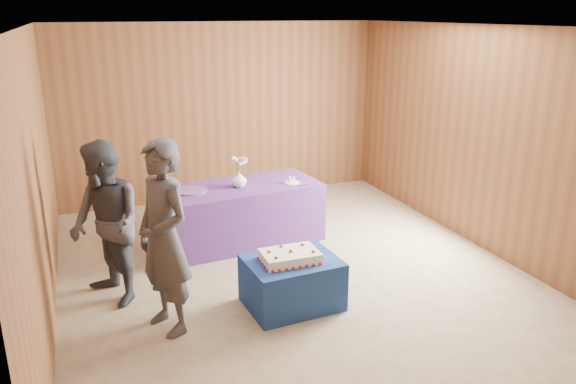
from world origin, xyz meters
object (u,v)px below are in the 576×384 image
cake_table (292,282)px  serving_table (240,214)px  guest_left (164,238)px  vase (239,179)px  sheet_cake (290,256)px  guest_right (106,224)px

cake_table → serving_table: bearing=86.8°
cake_table → guest_left: size_ratio=0.50×
vase → serving_table: bearing=68.0°
serving_table → sheet_cake: (-0.02, -1.80, 0.18)m
cake_table → sheet_cake: (-0.03, -0.02, 0.30)m
guest_left → guest_right: 0.87m
sheet_cake → vase: bearing=90.5°
sheet_cake → guest_right: size_ratio=0.35×
vase → guest_left: 2.11m
cake_table → vase: (-0.03, 1.75, 0.60)m
sheet_cake → guest_left: (-1.20, 0.03, 0.36)m
serving_table → vase: (-0.01, -0.03, 0.47)m
cake_table → guest_left: (-1.23, 0.01, 0.66)m
sheet_cake → guest_right: (-1.65, 0.77, 0.28)m
guest_left → serving_table: bearing=122.8°
cake_table → guest_left: 1.39m
cake_table → sheet_cake: size_ratio=1.53×
vase → guest_right: bearing=-148.8°
vase → guest_right: (-1.65, -1.00, -0.01)m
cake_table → guest_left: guest_left is taller
serving_table → sheet_cake: serving_table is taller
serving_table → guest_left: size_ratio=1.10×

